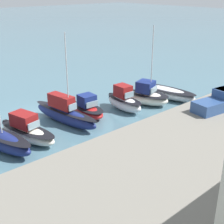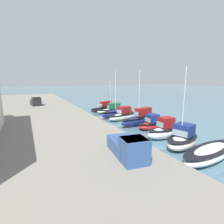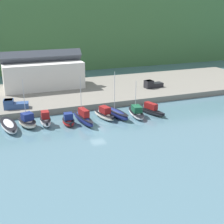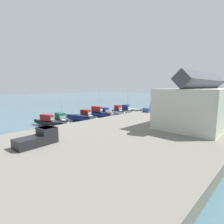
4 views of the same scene
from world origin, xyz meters
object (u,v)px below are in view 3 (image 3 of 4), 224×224
moored_boat_1 (27,122)px  pickup_truck_1 (14,104)px  moored_boat_3 (68,120)px  moored_boat_0 (9,126)px  pickup_truck_0 (152,84)px  moored_boat_2 (45,120)px  moored_boat_5 (104,114)px  moored_boat_6 (116,113)px  moored_boat_7 (136,112)px  moored_boat_4 (83,118)px  moored_boat_8 (150,110)px

moored_boat_1 → pickup_truck_1: size_ratio=1.77×
moored_boat_1 → moored_boat_3: 7.35m
moored_boat_0 → pickup_truck_0: size_ratio=1.69×
moored_boat_3 → pickup_truck_0: 28.76m
moored_boat_2 → moored_boat_3: moored_boat_2 is taller
moored_boat_0 → moored_boat_3: moored_boat_3 is taller
moored_boat_2 → moored_boat_5: (11.21, -0.43, -0.12)m
moored_boat_6 → moored_boat_7: 4.00m
moored_boat_0 → moored_boat_7: bearing=-13.3°
moored_boat_3 → moored_boat_6: bearing=5.7°
moored_boat_6 → pickup_truck_0: moored_boat_6 is taller
moored_boat_1 → moored_boat_4: 10.09m
moored_boat_8 → pickup_truck_1: bearing=142.0°
pickup_truck_1 → pickup_truck_0: bearing=-73.2°
moored_boat_2 → pickup_truck_1: 9.62m
moored_boat_8 → moored_boat_3: bearing=162.5°
moored_boat_2 → moored_boat_6: bearing=-0.4°
moored_boat_0 → pickup_truck_1: pickup_truck_1 is taller
moored_boat_7 → moored_boat_8: moored_boat_7 is taller
moored_boat_7 → pickup_truck_1: moored_boat_7 is taller
moored_boat_8 → pickup_truck_0: 16.44m
moored_boat_2 → moored_boat_7: bearing=-2.6°
moored_boat_1 → moored_boat_3: size_ratio=1.99×
moored_boat_6 → pickup_truck_1: (-18.43, 8.89, 1.25)m
moored_boat_5 → moored_boat_3: bearing=172.3°
moored_boat_7 → moored_boat_5: bearing=177.8°
moored_boat_1 → pickup_truck_1: moored_boat_1 is taller
moored_boat_0 → moored_boat_6: bearing=-11.7°
moored_boat_7 → pickup_truck_0: size_ratio=1.49×
moored_boat_5 → moored_boat_8: size_ratio=0.80×
moored_boat_8 → pickup_truck_0: (8.02, 14.29, 1.27)m
moored_boat_6 → moored_boat_8: moored_boat_6 is taller
moored_boat_4 → pickup_truck_1: (-11.53, 9.61, 1.03)m
moored_boat_1 → moored_boat_6: moored_boat_6 is taller
moored_boat_3 → moored_boat_8: 16.80m
moored_boat_0 → moored_boat_7: size_ratio=1.13×
moored_boat_0 → moored_boat_1: bearing=-8.4°
moored_boat_6 → pickup_truck_0: bearing=30.5°
moored_boat_1 → moored_boat_3: moored_boat_1 is taller
moored_boat_5 → moored_boat_7: bearing=-22.9°
moored_boat_1 → moored_boat_6: (16.84, -1.00, -0.15)m
moored_boat_1 → moored_boat_3: bearing=-30.2°
moored_boat_4 → pickup_truck_1: 15.05m
moored_boat_5 → moored_boat_7: size_ratio=0.92×
moored_boat_3 → moored_boat_7: size_ratio=0.61×
moored_boat_1 → pickup_truck_1: (-1.59, 7.88, 1.10)m
moored_boat_0 → pickup_truck_1: size_ratio=1.67×
moored_boat_3 → pickup_truck_1: (-8.78, 9.45, 1.27)m
moored_boat_5 → pickup_truck_1: size_ratio=1.35×
moored_boat_0 → pickup_truck_1: (1.62, 7.91, 1.41)m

